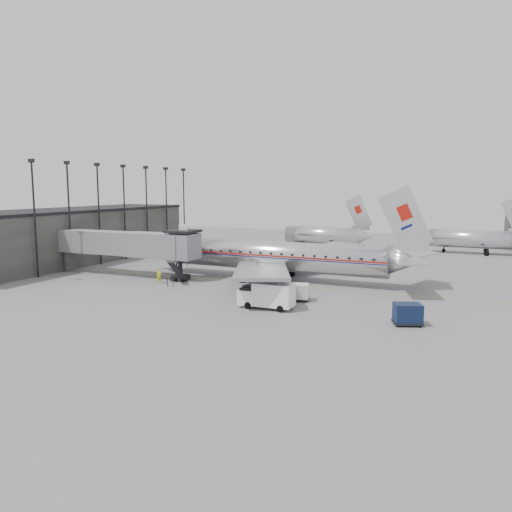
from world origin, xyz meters
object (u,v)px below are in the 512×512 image
(baggage_cart_navy, at_px, (408,314))
(baggage_cart_white, at_px, (298,292))
(airliner, at_px, (275,256))
(service_van, at_px, (267,295))
(ramp_worker, at_px, (159,276))

(baggage_cart_navy, height_order, baggage_cart_white, baggage_cart_navy)
(airliner, xyz_separation_m, service_van, (4.97, -14.54, -1.69))
(baggage_cart_navy, xyz_separation_m, ramp_worker, (-30.32, 7.29, -0.11))
(service_van, xyz_separation_m, ramp_worker, (-17.09, 6.66, -0.45))
(service_van, height_order, ramp_worker, service_van)
(airliner, bearing_deg, baggage_cart_white, -55.69)
(airliner, distance_m, ramp_worker, 14.61)
(baggage_cart_white, bearing_deg, ramp_worker, 157.56)
(baggage_cart_white, bearing_deg, service_van, -126.72)
(service_van, bearing_deg, ramp_worker, 158.74)
(airliner, bearing_deg, service_van, -69.94)
(airliner, distance_m, service_van, 15.45)
(service_van, height_order, baggage_cart_navy, service_van)
(airliner, relative_size, baggage_cart_navy, 13.21)
(service_van, relative_size, baggage_cart_navy, 1.87)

